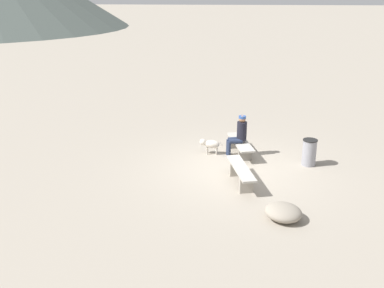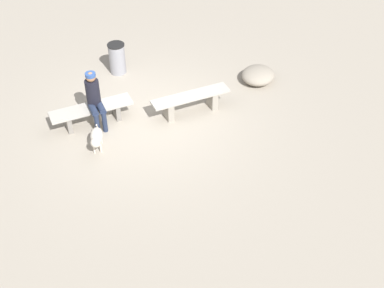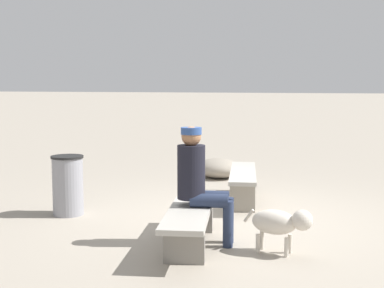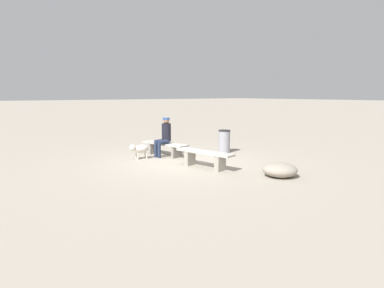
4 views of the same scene
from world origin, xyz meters
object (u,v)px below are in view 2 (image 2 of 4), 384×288
dog (96,137)px  seated_person (94,97)px  bench_left (191,101)px  boulder (258,75)px  trash_bin (117,58)px  bench_right (92,111)px

dog → seated_person: bearing=-177.7°
bench_left → boulder: size_ratio=2.15×
seated_person → dog: (0.06, 0.90, -0.40)m
bench_left → seated_person: seated_person is taller
dog → bench_left: bearing=118.7°
seated_person → bench_left: bearing=168.6°
seated_person → boulder: size_ratio=1.49×
trash_bin → bench_right: bearing=69.2°
bench_right → trash_bin: size_ratio=2.36×
bench_left → bench_right: bearing=-14.1°
bench_left → dog: size_ratio=2.56×
seated_person → dog: seated_person is taller
bench_right → boulder: size_ratio=2.17×
seated_person → trash_bin: (-0.65, -2.07, -0.33)m
bench_right → trash_bin: (-0.76, -2.00, 0.09)m
dog → boulder: bearing=120.3°
dog → boulder: dog is taller
bench_right → trash_bin: 2.14m
bench_right → dog: (-0.05, 0.97, 0.02)m
bench_left → seated_person: bearing=-12.4°
seated_person → boulder: 4.17m
bench_right → bench_left: bearing=165.9°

